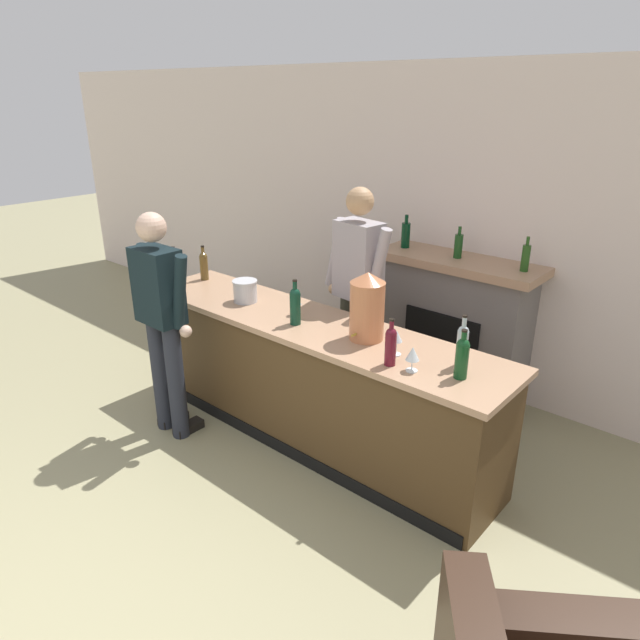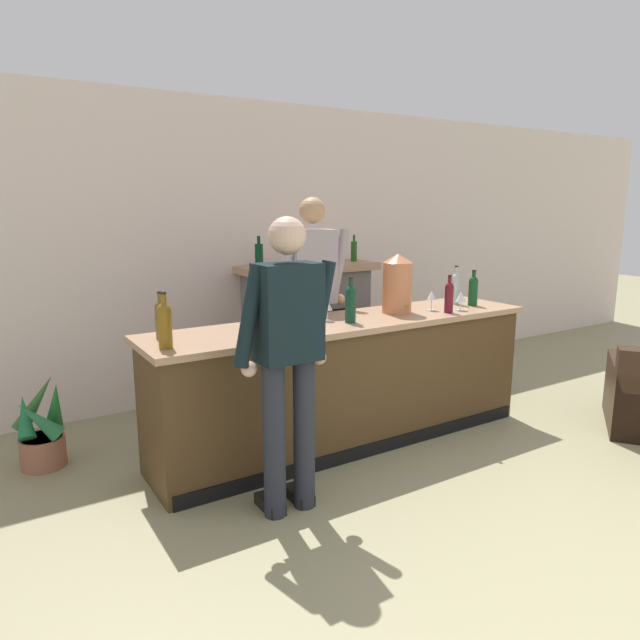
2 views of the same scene
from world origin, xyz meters
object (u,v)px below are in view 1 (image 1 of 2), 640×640
Objects in this scene: person_bartender at (357,294)px; wine_bottle_rose_blush at (462,344)px; wine_glass_mid_counter at (413,354)px; wine_bottle_riesling_slim at (391,345)px; potted_plant_corner at (218,315)px; fireplace_stone at (454,326)px; wine_bottle_port_short at (462,356)px; wine_glass_front_right at (397,337)px; person_customer at (162,318)px; copper_dispenser at (367,306)px; ice_bucket_steel at (245,291)px; wine_bottle_merlot_tall at (295,304)px; wine_bottle_cabernet_heavy at (175,268)px; wine_bottle_chardonnay_pale at (204,265)px; wine_glass_back_row at (296,300)px.

wine_bottle_rose_blush is (1.15, -0.47, 0.07)m from person_bartender.
wine_bottle_riesling_slim is at bearing -173.99° from wine_glass_mid_counter.
potted_plant_corner is 2.22m from person_bartender.
fireplace_stone is 4.60× the size of wine_bottle_rose_blush.
wine_bottle_port_short is at bearing 23.50° from wine_glass_mid_counter.
wine_glass_front_right is at bearing -37.78° from person_bartender.
person_customer is 1.54m from copper_dispenser.
wine_bottle_rose_blush is (0.68, 0.04, -0.09)m from copper_dispenser.
wine_bottle_riesling_slim is at bearing -162.49° from wine_bottle_port_short.
person_bartender reaches higher than wine_glass_mid_counter.
wine_bottle_rose_blush is (0.71, -1.28, 0.48)m from fireplace_stone.
wine_glass_mid_counter is (0.52, -1.53, 0.44)m from fireplace_stone.
ice_bucket_steel is 0.65× the size of wine_bottle_port_short.
person_bartender is at bearing 132.57° from copper_dispenser.
copper_dispenser is at bearing 13.08° from wine_bottle_merlot_tall.
copper_dispenser reaches higher than wine_bottle_cabernet_heavy.
wine_bottle_chardonnay_pale is 0.92× the size of wine_bottle_rose_blush.
potted_plant_corner is 2.11× the size of wine_bottle_port_short.
wine_bottle_rose_blush is 2.02× the size of wine_glass_front_right.
wine_bottle_riesling_slim is at bearing -1.58° from wine_bottle_cabernet_heavy.
fireplace_stone is at bearing 70.84° from wine_bottle_merlot_tall.
potted_plant_corner is at bearing 165.38° from wine_bottle_port_short.
wine_bottle_port_short is at bearing 1.30° from wine_bottle_merlot_tall.
wine_glass_front_right is at bearing -162.76° from wine_bottle_rose_blush.
wine_glass_front_right reaches higher than wine_glass_back_row.
wine_bottle_port_short is 0.28m from wine_glass_mid_counter.
wine_bottle_rose_blush is (1.83, 0.08, 0.06)m from ice_bucket_steel.
wine_glass_front_right reaches higher than wine_glass_mid_counter.
wine_bottle_chardonnay_pale is at bearing 175.07° from wine_glass_front_right.
wine_bottle_port_short is 0.46m from wine_glass_front_right.
person_bartender is 6.21× the size of wine_bottle_riesling_slim.
ice_bucket_steel is at bearing -177.49° from wine_bottle_rose_blush.
wine_glass_back_row is at bearing 166.93° from wine_bottle_riesling_slim.
wine_glass_mid_counter is at bearing -7.59° from wine_bottle_chardonnay_pale.
wine_bottle_riesling_slim reaches higher than ice_bucket_steel.
wine_bottle_riesling_slim is (0.38, -1.55, 0.47)m from fireplace_stone.
person_customer is 5.14× the size of wine_bottle_cabernet_heavy.
wine_glass_mid_counter is (1.03, -0.08, -0.04)m from wine_bottle_merlot_tall.
wine_bottle_chardonnay_pale is at bearing 170.13° from wine_bottle_merlot_tall.
wine_bottle_cabernet_heavy reaches higher than wine_bottle_merlot_tall.
wine_bottle_rose_blush reaches higher than wine_glass_back_row.
wine_glass_mid_counter is (1.85, 0.47, 0.11)m from person_customer.
fireplace_stone is at bearing 61.77° from person_bartender.
wine_bottle_merlot_tall is at bearing -178.70° from wine_bottle_port_short.
fireplace_stone is 2.59m from potted_plant_corner.
ice_bucket_steel is 0.76m from wine_bottle_cabernet_heavy.
wine_bottle_riesling_slim reaches higher than potted_plant_corner.
potted_plant_corner is at bearing 162.24° from wine_glass_mid_counter.
wine_bottle_port_short is (2.59, -0.20, 0.00)m from wine_bottle_chardonnay_pale.
wine_bottle_port_short is (0.40, 0.13, 0.00)m from wine_bottle_riesling_slim.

